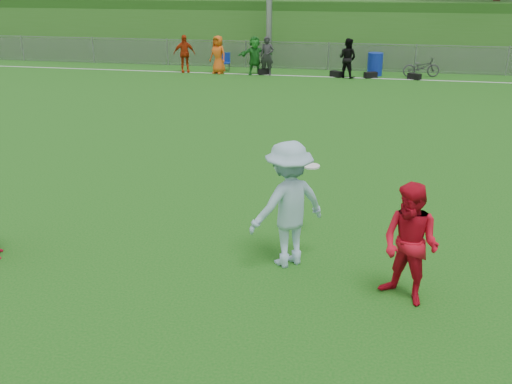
% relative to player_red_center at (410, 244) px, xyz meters
% --- Properties ---
extents(ground, '(120.00, 120.00, 0.00)m').
position_rel_player_red_center_xyz_m(ground, '(-2.72, 0.39, -0.86)').
color(ground, '#135912').
rests_on(ground, ground).
extents(sideline_far, '(60.00, 0.10, 0.01)m').
position_rel_player_red_center_xyz_m(sideline_far, '(-2.72, 18.39, -0.86)').
color(sideline_far, white).
rests_on(sideline_far, ground).
extents(fence, '(58.00, 0.06, 1.30)m').
position_rel_player_red_center_xyz_m(fence, '(-2.72, 20.39, -0.22)').
color(fence, gray).
rests_on(fence, ground).
extents(berm, '(120.00, 18.00, 3.00)m').
position_rel_player_red_center_xyz_m(berm, '(-2.72, 31.39, 0.64)').
color(berm, '#265A19').
rests_on(berm, ground).
extents(spectator_row, '(8.50, 1.09, 1.69)m').
position_rel_player_red_center_xyz_m(spectator_row, '(-5.78, 18.39, -0.02)').
color(spectator_row, '#B62E0C').
rests_on(spectator_row, ground).
extents(gear_bags, '(7.24, 0.57, 0.26)m').
position_rel_player_red_center_xyz_m(gear_bags, '(-1.79, 18.49, -0.73)').
color(gear_bags, black).
rests_on(gear_bags, ground).
extents(player_red_center, '(1.06, 1.01, 1.73)m').
position_rel_player_red_center_xyz_m(player_red_center, '(0.00, 0.00, 0.00)').
color(player_red_center, red).
rests_on(player_red_center, ground).
extents(player_blue, '(1.46, 1.40, 1.99)m').
position_rel_player_red_center_xyz_m(player_blue, '(-1.78, 0.77, 0.13)').
color(player_blue, '#99C2D5').
rests_on(player_blue, ground).
extents(frisbee, '(0.30, 0.30, 0.03)m').
position_rel_player_red_center_xyz_m(frisbee, '(-1.56, 1.85, 0.41)').
color(frisbee, silver).
rests_on(frisbee, ground).
extents(recycling_bin, '(0.82, 0.82, 1.00)m').
position_rel_player_red_center_xyz_m(recycling_bin, '(-0.53, 19.24, -0.36)').
color(recycling_bin, '#0E26A1').
rests_on(recycling_bin, ground).
extents(camp_chair, '(0.52, 0.53, 0.82)m').
position_rel_player_red_center_xyz_m(camp_chair, '(-7.46, 19.19, -0.62)').
color(camp_chair, '#0D2E95').
rests_on(camp_chair, ground).
extents(bicycle, '(1.71, 0.90, 0.85)m').
position_rel_player_red_center_xyz_m(bicycle, '(1.49, 19.24, -0.44)').
color(bicycle, '#323234').
rests_on(bicycle, ground).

